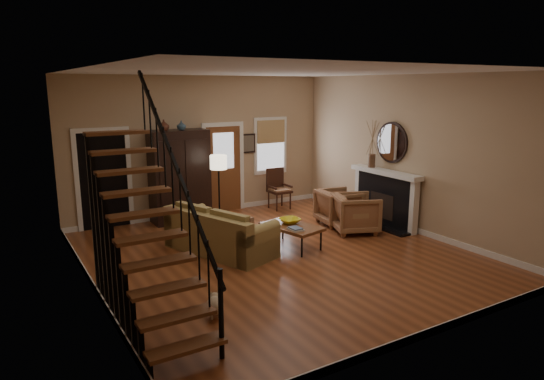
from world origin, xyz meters
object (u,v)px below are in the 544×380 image
sofa (220,231)px  floor_lamp (219,191)px  armchair_left (355,213)px  armchair_right (338,207)px  coffee_table (292,236)px  side_chair (279,189)px  armoire (180,176)px

sofa → floor_lamp: 1.72m
armchair_left → armchair_right: armchair_left is taller
armchair_left → floor_lamp: size_ratio=0.57×
sofa → floor_lamp: floor_lamp is taller
armchair_right → floor_lamp: bearing=73.2°
armchair_right → floor_lamp: (-2.39, 1.19, 0.41)m
coffee_table → floor_lamp: bearing=106.4°
sofa → coffee_table: 1.38m
sofa → armchair_left: 3.01m
side_chair → coffee_table: bearing=-117.3°
armchair_left → armchair_right: (0.08, 0.67, -0.02)m
armoire → floor_lamp: size_ratio=1.31×
side_chair → armchair_left: bearing=-82.8°
sofa → coffee_table: bearing=-41.0°
sofa → side_chair: side_chair is taller
armoire → coffee_table: 3.23m
armchair_right → side_chair: 1.92m
armoire → armchair_right: (2.95, -2.08, -0.66)m
floor_lamp → side_chair: bearing=19.1°
coffee_table → armchair_left: bearing=5.2°
armchair_right → floor_lamp: 2.70m
sofa → coffee_table: sofa is taller
armoire → armchair_left: armoire is taller
armoire → side_chair: (2.55, -0.20, -0.54)m
floor_lamp → sofa: bearing=-114.4°
armoire → floor_lamp: (0.57, -0.89, -0.25)m
armchair_right → side_chair: (-0.40, 1.88, 0.12)m
sofa → floor_lamp: size_ratio=1.34×
coffee_table → side_chair: size_ratio=1.14×
armchair_right → floor_lamp: size_ratio=0.54×
armoire → armchair_left: size_ratio=2.32×
armchair_left → floor_lamp: 2.98m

